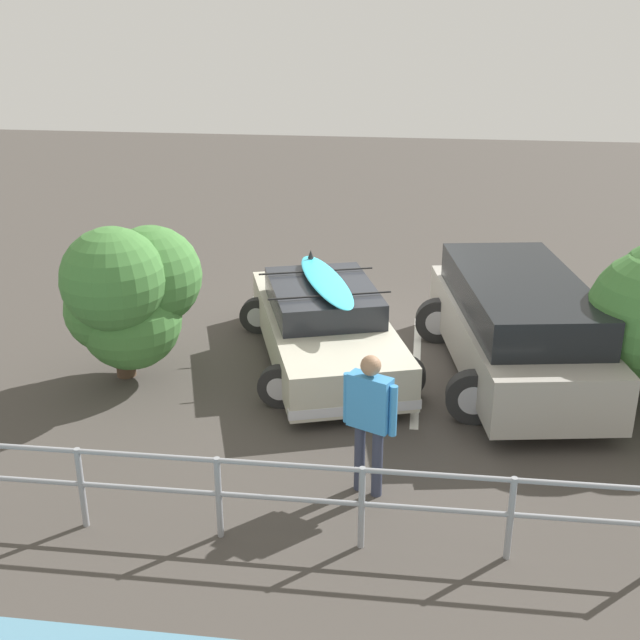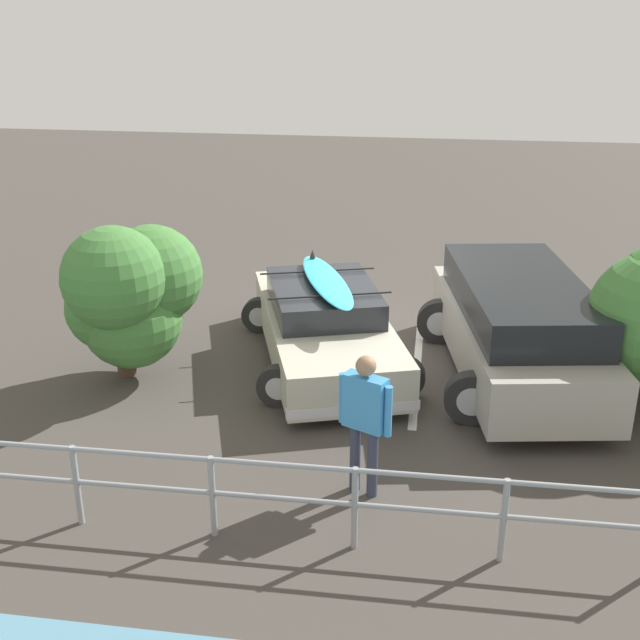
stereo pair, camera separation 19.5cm
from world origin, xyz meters
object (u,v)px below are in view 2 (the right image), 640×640
(sedan_car, at_px, (325,325))
(suv_car, at_px, (517,327))
(bush_near_left, at_px, (128,291))
(person_bystander, at_px, (365,413))

(sedan_car, relative_size, suv_car, 0.97)
(sedan_car, distance_m, suv_car, 2.96)
(sedan_car, distance_m, bush_near_left, 3.09)
(sedan_car, relative_size, person_bystander, 2.74)
(suv_car, relative_size, bush_near_left, 2.00)
(sedan_car, xyz_separation_m, bush_near_left, (2.78, 1.08, 0.82))
(person_bystander, bearing_deg, sedan_car, -75.08)
(bush_near_left, bearing_deg, sedan_car, -158.86)
(sedan_car, relative_size, bush_near_left, 1.94)
(bush_near_left, bearing_deg, suv_car, -171.30)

